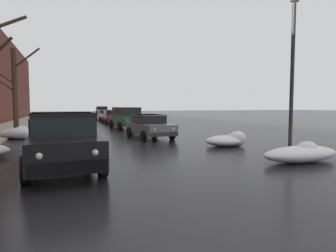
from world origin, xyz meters
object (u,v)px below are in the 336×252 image
(bare_tree_mid_block, at_px, (15,90))
(street_lamp_post, at_px, (292,69))
(sedan_grey_parked_kerbside_close, at_px, (149,126))
(pickup_truck_black_approaching_near_lane, at_px, (63,141))
(suv_green_parked_kerbside_mid, at_px, (126,117))
(sedan_white_queued_behind_truck, at_px, (105,115))
(sedan_red_parked_far_down_block, at_px, (112,116))
(suv_black_at_far_intersection, at_px, (102,112))

(bare_tree_mid_block, height_order, street_lamp_post, street_lamp_post)
(sedan_grey_parked_kerbside_close, xyz_separation_m, street_lamp_post, (3.19, -8.06, 2.55))
(pickup_truck_black_approaching_near_lane, bearing_deg, suv_green_parked_kerbside_mid, 71.20)
(suv_green_parked_kerbside_mid, height_order, sedan_white_queued_behind_truck, suv_green_parked_kerbside_mid)
(sedan_grey_parked_kerbside_close, distance_m, sedan_red_parked_far_down_block, 15.05)
(sedan_white_queued_behind_truck, bearing_deg, suv_black_at_far_intersection, 86.54)
(bare_tree_mid_block, xyz_separation_m, suv_black_at_far_intersection, (8.28, 23.03, -1.99))
(suv_green_parked_kerbside_mid, relative_size, sedan_white_queued_behind_truck, 1.13)
(suv_black_at_far_intersection, height_order, street_lamp_post, street_lamp_post)
(suv_green_parked_kerbside_mid, bearing_deg, bare_tree_mid_block, -160.92)
(suv_green_parked_kerbside_mid, xyz_separation_m, sedan_white_queued_behind_truck, (-0.05, 13.59, -0.24))
(suv_black_at_far_intersection, bearing_deg, sedan_red_parked_far_down_block, -91.55)
(suv_green_parked_kerbside_mid, distance_m, suv_black_at_far_intersection, 20.29)
(suv_black_at_far_intersection, bearing_deg, sedan_white_queued_behind_truck, -93.46)
(bare_tree_mid_block, xyz_separation_m, sedan_grey_parked_kerbside_close, (7.85, -4.52, -2.23))
(pickup_truck_black_approaching_near_lane, height_order, street_lamp_post, street_lamp_post)
(bare_tree_mid_block, bearing_deg, sedan_grey_parked_kerbside_close, -29.95)
(bare_tree_mid_block, relative_size, suv_black_at_far_intersection, 1.19)
(sedan_grey_parked_kerbside_close, distance_m, suv_black_at_far_intersection, 27.55)
(sedan_red_parked_far_down_block, bearing_deg, suv_black_at_far_intersection, 88.45)
(sedan_grey_parked_kerbside_close, height_order, sedan_red_parked_far_down_block, same)
(suv_green_parked_kerbside_mid, xyz_separation_m, street_lamp_post, (3.12, -15.33, 2.32))
(suv_green_parked_kerbside_mid, distance_m, sedan_red_parked_far_down_block, 7.79)
(sedan_grey_parked_kerbside_close, relative_size, sedan_white_queued_behind_truck, 1.09)
(bare_tree_mid_block, bearing_deg, sedan_white_queued_behind_truck, 64.26)
(sedan_red_parked_far_down_block, bearing_deg, sedan_white_queued_behind_truck, 90.66)
(bare_tree_mid_block, distance_m, suv_green_parked_kerbside_mid, 8.62)
(bare_tree_mid_block, xyz_separation_m, suv_green_parked_kerbside_mid, (7.93, 2.74, -1.99))
(bare_tree_mid_block, distance_m, street_lamp_post, 16.75)
(sedan_grey_parked_kerbside_close, distance_m, suv_green_parked_kerbside_mid, 7.27)
(suv_green_parked_kerbside_mid, relative_size, suv_black_at_far_intersection, 0.97)
(sedan_grey_parked_kerbside_close, height_order, street_lamp_post, street_lamp_post)
(bare_tree_mid_block, xyz_separation_m, sedan_red_parked_far_down_block, (7.94, 10.53, -2.23))
(bare_tree_mid_block, bearing_deg, suv_black_at_far_intersection, 70.22)
(bare_tree_mid_block, relative_size, pickup_truck_black_approaching_near_lane, 1.05)
(bare_tree_mid_block, xyz_separation_m, sedan_white_queued_behind_truck, (7.88, 16.33, -2.23))
(pickup_truck_black_approaching_near_lane, distance_m, sedan_red_parked_far_down_block, 22.85)
(pickup_truck_black_approaching_near_lane, height_order, sedan_grey_parked_kerbside_close, pickup_truck_black_approaching_near_lane)
(sedan_white_queued_behind_truck, bearing_deg, pickup_truck_black_approaching_near_lane, -99.87)
(pickup_truck_black_approaching_near_lane, relative_size, street_lamp_post, 0.91)
(bare_tree_mid_block, relative_size, sedan_grey_parked_kerbside_close, 1.27)
(bare_tree_mid_block, height_order, sedan_white_queued_behind_truck, bare_tree_mid_block)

